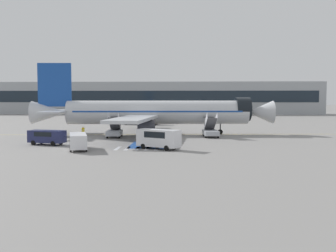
# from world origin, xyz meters

# --- Properties ---
(ground_plane) EXTENTS (600.00, 600.00, 0.00)m
(ground_plane) POSITION_xyz_m (0.00, 0.00, 0.00)
(ground_plane) COLOR gray
(apron_leadline_yellow) EXTENTS (74.05, 5.45, 0.01)m
(apron_leadline_yellow) POSITION_xyz_m (-0.97, -0.03, 0.00)
(apron_leadline_yellow) COLOR gold
(apron_leadline_yellow) RESTS_ON ground_plane
(apron_stand_patch_blue) EXTENTS (5.06, 8.01, 0.01)m
(apron_stand_patch_blue) POSITION_xyz_m (-0.97, -14.84, 0.00)
(apron_stand_patch_blue) COLOR #2856A8
(apron_stand_patch_blue) RESTS_ON ground_plane
(apron_walkway_bar_0) EXTENTS (0.44, 3.60, 0.01)m
(apron_walkway_bar_0) POSITION_xyz_m (-4.57, -18.64, 0.00)
(apron_walkway_bar_0) COLOR silver
(apron_walkway_bar_0) RESTS_ON ground_plane
(apron_walkway_bar_1) EXTENTS (0.44, 3.60, 0.01)m
(apron_walkway_bar_1) POSITION_xyz_m (-3.37, -18.64, 0.00)
(apron_walkway_bar_1) COLOR silver
(apron_walkway_bar_1) RESTS_ON ground_plane
(apron_walkway_bar_2) EXTENTS (0.44, 3.60, 0.01)m
(apron_walkway_bar_2) POSITION_xyz_m (-2.17, -18.64, 0.00)
(apron_walkway_bar_2) COLOR silver
(apron_walkway_bar_2) RESTS_ON ground_plane
(apron_walkway_bar_3) EXTENTS (0.44, 3.60, 0.01)m
(apron_walkway_bar_3) POSITION_xyz_m (-0.97, -18.64, 0.00)
(apron_walkway_bar_3) COLOR silver
(apron_walkway_bar_3) RESTS_ON ground_plane
(apron_walkway_bar_4) EXTENTS (0.44, 3.60, 0.01)m
(apron_walkway_bar_4) POSITION_xyz_m (0.23, -18.64, 0.00)
(apron_walkway_bar_4) COLOR silver
(apron_walkway_bar_4) RESTS_ON ground_plane
(apron_walkway_bar_5) EXTENTS (0.44, 3.60, 0.01)m
(apron_walkway_bar_5) POSITION_xyz_m (1.43, -18.64, 0.00)
(apron_walkway_bar_5) COLOR silver
(apron_walkway_bar_5) RESTS_ON ground_plane
(airliner) EXTENTS (40.65, 37.15, 11.94)m
(airliner) POSITION_xyz_m (-1.71, -0.08, 3.75)
(airliner) COLOR silver
(airliner) RESTS_ON ground_plane
(boarding_stairs_forward) EXTENTS (2.53, 5.35, 3.94)m
(boarding_stairs_forward) POSITION_xyz_m (7.63, -3.95, 0.98)
(boarding_stairs_forward) COLOR #ADB2BA
(boarding_stairs_forward) RESTS_ON ground_plane
(boarding_stairs_aft) EXTENTS (2.53, 5.35, 3.99)m
(boarding_stairs_aft) POSITION_xyz_m (-7.44, -5.02, 0.99)
(boarding_stairs_aft) COLOR #ADB2BA
(boarding_stairs_aft) RESTS_ON ground_plane
(fuel_tanker) EXTENTS (9.68, 3.37, 3.57)m
(fuel_tanker) POSITION_xyz_m (-6.78, 24.42, 1.81)
(fuel_tanker) COLOR #38383D
(fuel_tanker) RESTS_ON ground_plane
(service_van_0) EXTENTS (3.43, 5.90, 1.90)m
(service_van_0) POSITION_xyz_m (-9.00, -20.26, 1.16)
(service_van_0) COLOR silver
(service_van_0) RESTS_ON ground_plane
(service_van_1) EXTENTS (5.57, 4.20, 2.37)m
(service_van_1) POSITION_xyz_m (0.47, -19.14, 1.41)
(service_van_1) COLOR silver
(service_van_1) RESTS_ON ground_plane
(service_van_2) EXTENTS (5.11, 3.05, 1.91)m
(service_van_2) POSITION_xyz_m (-14.45, -15.47, 1.16)
(service_van_2) COLOR #1E234C
(service_van_2) RESTS_ON ground_plane
(ground_crew_0) EXTENTS (0.49, 0.40, 1.72)m
(ground_crew_0) POSITION_xyz_m (-12.32, -5.47, 0.99)
(ground_crew_0) COLOR #2D2D33
(ground_crew_0) RESTS_ON ground_plane
(ground_crew_1) EXTENTS (0.49, 0.40, 1.59)m
(ground_crew_1) POSITION_xyz_m (-1.83, -5.16, 0.90)
(ground_crew_1) COLOR #191E38
(ground_crew_1) RESTS_ON ground_plane
(terminal_building) EXTENTS (134.74, 12.10, 12.32)m
(terminal_building) POSITION_xyz_m (-12.09, 87.15, 6.16)
(terminal_building) COLOR #9EA3A8
(terminal_building) RESTS_ON ground_plane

